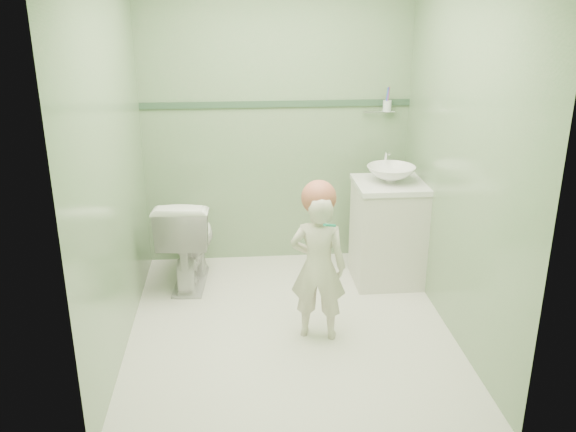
{
  "coord_description": "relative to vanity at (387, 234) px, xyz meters",
  "views": [
    {
      "loc": [
        -0.33,
        -3.76,
        2.22
      ],
      "look_at": [
        0.0,
        0.15,
        0.78
      ],
      "focal_mm": 38.47,
      "sensor_mm": 36.0,
      "label": 1
    }
  ],
  "objects": [
    {
      "name": "cup_holder",
      "position": [
        0.05,
        0.48,
        0.93
      ],
      "size": [
        0.26,
        0.07,
        0.21
      ],
      "color": "silver",
      "rests_on": "room_shell"
    },
    {
      "name": "faucet",
      "position": [
        0.0,
        0.19,
        0.57
      ],
      "size": [
        0.03,
        0.13,
        0.18
      ],
      "color": "silver",
      "rests_on": "counter"
    },
    {
      "name": "hair_cap",
      "position": [
        -0.66,
        -0.78,
        0.58
      ],
      "size": [
        0.23,
        0.23,
        0.23
      ],
      "primitive_type": "sphere",
      "color": "#B05E48",
      "rests_on": "toddler"
    },
    {
      "name": "toilet",
      "position": [
        -1.58,
        0.09,
        -0.03
      ],
      "size": [
        0.46,
        0.75,
        0.74
      ],
      "primitive_type": "imported",
      "rotation": [
        0.0,
        0.0,
        3.07
      ],
      "color": "white",
      "rests_on": "ground"
    },
    {
      "name": "counter",
      "position": [
        0.0,
        0.0,
        0.41
      ],
      "size": [
        0.54,
        0.52,
        0.04
      ],
      "primitive_type": "cube",
      "color": "white",
      "rests_on": "vanity"
    },
    {
      "name": "vanity",
      "position": [
        0.0,
        0.0,
        0.0
      ],
      "size": [
        0.52,
        0.5,
        0.8
      ],
      "primitive_type": "cube",
      "color": "silver",
      "rests_on": "ground"
    },
    {
      "name": "trim_stripe",
      "position": [
        -0.84,
        0.54,
        0.95
      ],
      "size": [
        2.2,
        0.02,
        0.05
      ],
      "primitive_type": "cube",
      "color": "#34533C",
      "rests_on": "room_shell"
    },
    {
      "name": "toddler",
      "position": [
        -0.66,
        -0.8,
        0.11
      ],
      "size": [
        0.42,
        0.33,
        1.02
      ],
      "primitive_type": "imported",
      "rotation": [
        0.0,
        0.0,
        2.9
      ],
      "color": "silver",
      "rests_on": "ground"
    },
    {
      "name": "room_shell",
      "position": [
        -0.84,
        -0.7,
        0.8
      ],
      "size": [
        2.5,
        2.54,
        2.4
      ],
      "color": "#7CA575",
      "rests_on": "ground"
    },
    {
      "name": "basin",
      "position": [
        0.0,
        0.0,
        0.49
      ],
      "size": [
        0.37,
        0.37,
        0.13
      ],
      "primitive_type": "imported",
      "color": "white",
      "rests_on": "counter"
    },
    {
      "name": "ground",
      "position": [
        -0.84,
        -0.7,
        -0.4
      ],
      "size": [
        2.5,
        2.5,
        0.0
      ],
      "primitive_type": "plane",
      "color": "silver",
      "rests_on": "ground"
    },
    {
      "name": "teal_toothbrush",
      "position": [
        -0.62,
        -0.94,
        0.46
      ],
      "size": [
        0.11,
        0.14,
        0.08
      ],
      "color": "#1A9273",
      "rests_on": "toddler"
    }
  ]
}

